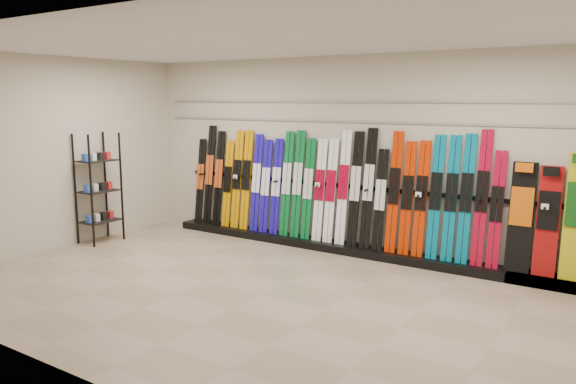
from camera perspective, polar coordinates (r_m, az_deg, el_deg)
The scene contains 10 objects.
floor at distance 6.90m, azimuth -2.72°, elevation -10.41°, with size 8.00×8.00×0.00m, color gray.
back_wall at distance 8.68m, azimuth 6.99°, elevation 3.80°, with size 8.00×8.00×0.00m, color beige.
left_wall at distance 9.46m, azimuth -22.81°, elevation 3.60°, with size 5.00×5.00×0.00m, color beige.
ceiling at distance 6.53m, azimuth -2.93°, elevation 15.22°, with size 8.00×8.00×0.00m, color silver.
ski_rack_base at distance 8.65m, azimuth 7.49°, elevation -5.95°, with size 8.00×0.40×0.12m, color black.
skis at distance 8.80m, azimuth 4.00°, elevation 0.34°, with size 5.38×0.26×1.83m.
snowboards at distance 7.81m, azimuth 24.94°, elevation -2.46°, with size 0.94×0.24×1.57m.
accessory_rack at distance 9.70m, azimuth -18.68°, elevation 0.38°, with size 0.40×0.60×1.80m, color black.
slatwall_rail_0 at distance 8.63m, azimuth 7.00°, elevation 7.10°, with size 7.60×0.02×0.03m, color gray.
slatwall_rail_1 at distance 8.62m, azimuth 7.04°, elevation 9.09°, with size 7.60×0.02×0.03m, color gray.
Camera 1 is at (3.84, -5.24, 2.34)m, focal length 35.00 mm.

